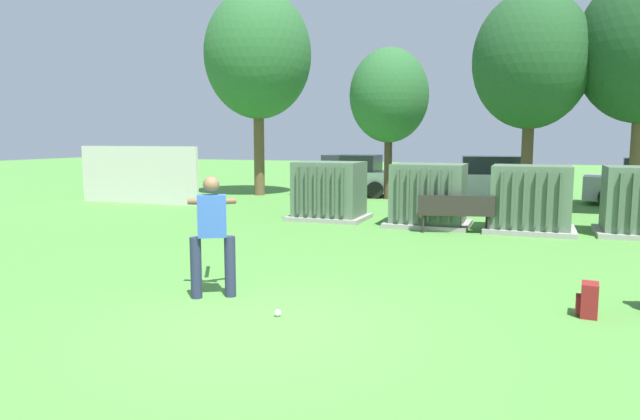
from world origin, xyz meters
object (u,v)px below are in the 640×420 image
(transformer_mid_east, at_px, (530,200))
(sports_ball, at_px, (278,313))
(transformer_mid_west, at_px, (429,196))
(parked_car_leftmost, at_px, (349,177))
(transformer_west, at_px, (329,191))
(parked_car_left_of_center, at_px, (488,179))
(park_bench, at_px, (456,211))
(batter, at_px, (212,230))
(backpack, at_px, (588,300))

(transformer_mid_east, relative_size, sports_ball, 23.33)
(transformer_mid_west, height_order, parked_car_leftmost, same)
(transformer_west, relative_size, parked_car_left_of_center, 0.48)
(transformer_mid_west, relative_size, park_bench, 1.14)
(batter, bearing_deg, transformer_mid_west, 77.22)
(batter, relative_size, parked_car_leftmost, 0.41)
(batter, distance_m, sports_ball, 1.66)
(transformer_west, bearing_deg, transformer_mid_east, -3.38)
(batter, height_order, parked_car_left_of_center, batter)
(transformer_west, xyz_separation_m, backpack, (6.07, -7.17, -0.57))
(batter, relative_size, sports_ball, 19.33)
(sports_ball, height_order, parked_car_leftmost, parked_car_leftmost)
(transformer_west, relative_size, park_bench, 1.14)
(transformer_west, height_order, transformer_mid_west, same)
(transformer_west, xyz_separation_m, batter, (1.07, -8.02, 0.19))
(transformer_west, distance_m, backpack, 9.41)
(batter, bearing_deg, parked_car_leftmost, 100.02)
(transformer_west, relative_size, transformer_mid_west, 1.00)
(park_bench, xyz_separation_m, sports_ball, (-1.29, -7.43, -0.49))
(transformer_mid_east, height_order, park_bench, transformer_mid_east)
(transformer_mid_west, bearing_deg, parked_car_left_of_center, 82.57)
(sports_ball, xyz_separation_m, parked_car_leftmost, (-3.87, 15.29, 0.71))
(transformer_mid_east, bearing_deg, transformer_west, 176.62)
(parked_car_leftmost, bearing_deg, batter, -79.98)
(sports_ball, bearing_deg, backpack, 20.51)
(sports_ball, distance_m, parked_car_leftmost, 15.79)
(park_bench, xyz_separation_m, parked_car_left_of_center, (0.14, 8.12, 0.22))
(park_bench, relative_size, sports_ball, 20.49)
(transformer_mid_east, distance_m, batter, 8.79)
(transformer_west, bearing_deg, batter, -82.38)
(transformer_west, relative_size, batter, 1.21)
(batter, xyz_separation_m, backpack, (4.99, 0.85, -0.76))
(transformer_west, height_order, park_bench, transformer_west)
(sports_ball, distance_m, parked_car_left_of_center, 15.62)
(batter, relative_size, backpack, 3.95)
(transformer_west, distance_m, batter, 8.09)
(sports_ball, bearing_deg, batter, 156.72)
(transformer_mid_east, height_order, sports_ball, transformer_mid_east)
(parked_car_left_of_center, bearing_deg, sports_ball, -95.27)
(backpack, relative_size, parked_car_leftmost, 0.10)
(batter, bearing_deg, sports_ball, -23.28)
(transformer_mid_east, distance_m, sports_ball, 8.80)
(transformer_mid_west, xyz_separation_m, parked_car_leftmost, (-4.36, 7.00, -0.04))
(transformer_mid_east, xyz_separation_m, batter, (-4.23, -7.71, 0.19))
(parked_car_left_of_center, bearing_deg, transformer_mid_west, -97.43)
(transformer_west, relative_size, backpack, 4.77)
(transformer_mid_west, height_order, backpack, transformer_mid_west)
(parked_car_leftmost, xyz_separation_m, parked_car_left_of_center, (5.31, 0.25, 0.00))
(park_bench, bearing_deg, transformer_west, 162.58)
(batter, bearing_deg, park_bench, 69.62)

